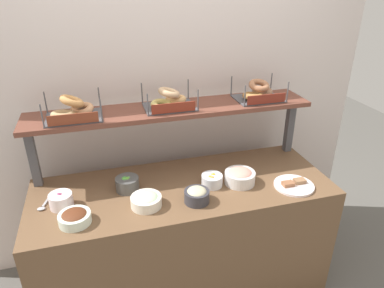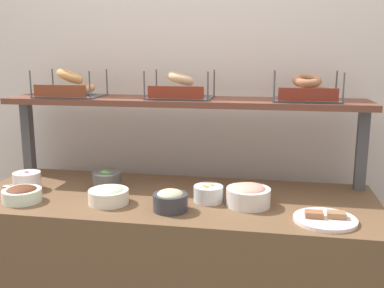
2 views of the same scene
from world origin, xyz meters
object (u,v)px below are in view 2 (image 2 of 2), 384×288
object	(u,v)px
serving_plate_white	(325,219)
bagel_basket_everything	(306,91)
bowl_veggie_mix	(107,180)
bowl_scallion_spread	(109,195)
serving_spoon_near_plate	(14,184)
bagel_basket_sesame	(70,88)
bowl_tuna_salad	(170,200)
bowl_lox_spread	(248,195)
bowl_chocolate_spread	(22,194)
bowl_beet_salad	(27,180)
bagel_basket_plain	(180,89)
bowl_fruit_salad	(208,193)

from	to	relation	value
serving_plate_white	bagel_basket_everything	world-z (taller)	bagel_basket_everything
bowl_veggie_mix	bagel_basket_everything	bearing A→B (deg)	12.61
bagel_basket_everything	bowl_scallion_spread	bearing A→B (deg)	-154.53
bowl_scallion_spread	serving_spoon_near_plate	bearing A→B (deg)	163.97
bagel_basket_sesame	bagel_basket_everything	size ratio (longest dim) A/B	1.04
bagel_basket_sesame	bagel_basket_everything	distance (m)	1.20
bagel_basket_everything	bowl_tuna_salad	bearing A→B (deg)	-141.70
bowl_lox_spread	bowl_chocolate_spread	xyz separation A→B (m)	(-1.00, -0.13, -0.01)
bowl_veggie_mix	bowl_scallion_spread	bearing A→B (deg)	-66.84
bowl_beet_salad	bagel_basket_plain	bearing A→B (deg)	22.28
bowl_scallion_spread	serving_spoon_near_plate	size ratio (longest dim) A/B	1.05
bowl_scallion_spread	bowl_fruit_salad	xyz separation A→B (m)	(0.43, 0.10, -0.00)
bagel_basket_plain	bagel_basket_everything	distance (m)	0.62
bowl_tuna_salad	bagel_basket_plain	xyz separation A→B (m)	(-0.05, 0.45, 0.43)
bowl_scallion_spread	bowl_veggie_mix	xyz separation A→B (m)	(-0.08, 0.20, 0.01)
bowl_scallion_spread	bowl_chocolate_spread	size ratio (longest dim) A/B	1.03
bowl_chocolate_spread	serving_plate_white	size ratio (longest dim) A/B	0.69
serving_plate_white	bagel_basket_sesame	size ratio (longest dim) A/B	0.76
bowl_veggie_mix	bagel_basket_everything	world-z (taller)	bagel_basket_everything
serving_plate_white	bagel_basket_plain	size ratio (longest dim) A/B	0.77
bowl_fruit_salad	bagel_basket_plain	xyz separation A→B (m)	(-0.19, 0.31, 0.44)
bowl_veggie_mix	serving_spoon_near_plate	xyz separation A→B (m)	(-0.48, -0.03, -0.04)
bowl_fruit_salad	bowl_chocolate_spread	world-z (taller)	bowl_fruit_salad
bagel_basket_everything	bagel_basket_sesame	bearing A→B (deg)	-179.16
bowl_veggie_mix	bowl_tuna_salad	size ratio (longest dim) A/B	0.97
bowl_chocolate_spread	serving_plate_white	bearing A→B (deg)	-0.20
bagel_basket_plain	bagel_basket_everything	world-z (taller)	same
bowl_scallion_spread	bowl_fruit_salad	world-z (taller)	same
serving_spoon_near_plate	bowl_scallion_spread	bearing A→B (deg)	-16.03
bowl_tuna_salad	serving_spoon_near_plate	distance (m)	0.88
serving_plate_white	bowl_scallion_spread	bearing A→B (deg)	176.84
bowl_fruit_salad	bagel_basket_everything	distance (m)	0.68
bowl_beet_salad	bowl_tuna_salad	bearing A→B (deg)	-12.17
bowl_lox_spread	bagel_basket_plain	xyz separation A→B (m)	(-0.37, 0.33, 0.43)
bowl_beet_salad	serving_spoon_near_plate	distance (m)	0.11
bowl_scallion_spread	bowl_tuna_salad	world-z (taller)	bowl_tuna_salad
bowl_fruit_salad	bowl_chocolate_spread	xyz separation A→B (m)	(-0.82, -0.15, -0.00)
bowl_lox_spread	serving_spoon_near_plate	distance (m)	1.18
bowl_fruit_salad	bowl_lox_spread	distance (m)	0.18
bowl_beet_salad	bagel_basket_everything	size ratio (longest dim) A/B	0.42
bowl_tuna_salad	bagel_basket_sesame	size ratio (longest dim) A/B	0.45
serving_plate_white	bagel_basket_plain	xyz separation A→B (m)	(-0.68, 0.46, 0.46)
bagel_basket_sesame	bagel_basket_plain	world-z (taller)	bagel_basket_sesame
bowl_veggie_mix	bagel_basket_plain	bearing A→B (deg)	33.69
bowl_beet_salad	bowl_fruit_salad	distance (m)	0.90
bowl_beet_salad	bagel_basket_sesame	xyz separation A→B (m)	(0.12, 0.27, 0.43)
bagel_basket_plain	bagel_basket_everything	xyz separation A→B (m)	(0.62, -0.01, 0.00)
bowl_fruit_salad	bowl_chocolate_spread	bearing A→B (deg)	-169.77
serving_plate_white	serving_spoon_near_plate	distance (m)	1.50
bowl_beet_salad	bagel_basket_sesame	bearing A→B (deg)	65.51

